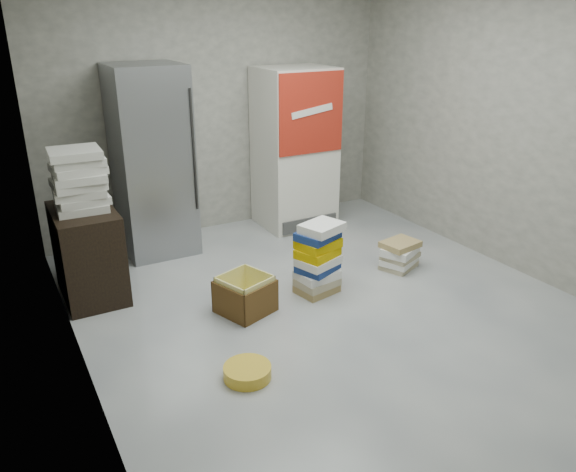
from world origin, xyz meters
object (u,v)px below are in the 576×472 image
at_px(coke_cooler, 295,148).
at_px(phonebook_stack_main, 318,259).
at_px(cardboard_box, 245,297).
at_px(steel_fridge, 152,162).
at_px(wood_shelf, 88,253).

bearing_deg(coke_cooler, phonebook_stack_main, -113.08).
bearing_deg(cardboard_box, phonebook_stack_main, -19.82).
bearing_deg(coke_cooler, steel_fridge, 179.82).
distance_m(wood_shelf, cardboard_box, 1.44).
bearing_deg(steel_fridge, phonebook_stack_main, -60.61).
xyz_separation_m(coke_cooler, cardboard_box, (-1.42, -1.66, -0.77)).
distance_m(steel_fridge, phonebook_stack_main, 2.01).
height_order(steel_fridge, coke_cooler, steel_fridge).
distance_m(coke_cooler, phonebook_stack_main, 1.90).
relative_size(coke_cooler, wood_shelf, 2.25).
xyz_separation_m(coke_cooler, wood_shelf, (-2.48, -0.72, -0.50)).
xyz_separation_m(steel_fridge, coke_cooler, (1.65, -0.01, -0.05)).
bearing_deg(cardboard_box, steel_fridge, 78.40).
height_order(coke_cooler, cardboard_box, coke_cooler).
relative_size(coke_cooler, phonebook_stack_main, 2.73).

